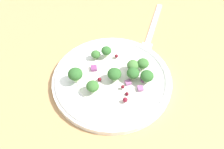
{
  "coord_description": "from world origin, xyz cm",
  "views": [
    {
      "loc": [
        -12.06,
        -34.26,
        49.13
      ],
      "look_at": [
        2.56,
        1.69,
        2.7
      ],
      "focal_mm": 48.51,
      "sensor_mm": 36.0,
      "label": 1
    }
  ],
  "objects_px": {
    "plate": "(112,80)",
    "broccoli_floret_0": "(114,74)",
    "broccoli_floret_1": "(93,88)",
    "fork": "(152,30)",
    "broccoli_floret_2": "(75,74)"
  },
  "relations": [
    {
      "from": "plate",
      "to": "broccoli_floret_1",
      "type": "distance_m",
      "value": 0.06
    },
    {
      "from": "broccoli_floret_2",
      "to": "fork",
      "type": "xyz_separation_m",
      "value": [
        0.22,
        0.09,
        -0.03
      ]
    },
    {
      "from": "plate",
      "to": "fork",
      "type": "bearing_deg",
      "value": 36.9
    },
    {
      "from": "broccoli_floret_0",
      "to": "broccoli_floret_1",
      "type": "bearing_deg",
      "value": -163.52
    },
    {
      "from": "broccoli_floret_0",
      "to": "fork",
      "type": "height_order",
      "value": "broccoli_floret_0"
    },
    {
      "from": "plate",
      "to": "fork",
      "type": "relative_size",
      "value": 1.57
    },
    {
      "from": "plate",
      "to": "fork",
      "type": "height_order",
      "value": "plate"
    },
    {
      "from": "broccoli_floret_0",
      "to": "broccoli_floret_1",
      "type": "height_order",
      "value": "broccoli_floret_0"
    },
    {
      "from": "plate",
      "to": "broccoli_floret_2",
      "type": "relative_size",
      "value": 8.21
    },
    {
      "from": "plate",
      "to": "broccoli_floret_0",
      "type": "xyz_separation_m",
      "value": [
        0.0,
        -0.01,
        0.02
      ]
    },
    {
      "from": "broccoli_floret_0",
      "to": "plate",
      "type": "bearing_deg",
      "value": 119.99
    },
    {
      "from": "plate",
      "to": "broccoli_floret_0",
      "type": "bearing_deg",
      "value": -60.01
    },
    {
      "from": "plate",
      "to": "broccoli_floret_2",
      "type": "height_order",
      "value": "broccoli_floret_2"
    },
    {
      "from": "plate",
      "to": "broccoli_floret_0",
      "type": "height_order",
      "value": "broccoli_floret_0"
    },
    {
      "from": "plate",
      "to": "broccoli_floret_1",
      "type": "bearing_deg",
      "value": -156.96
    }
  ]
}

